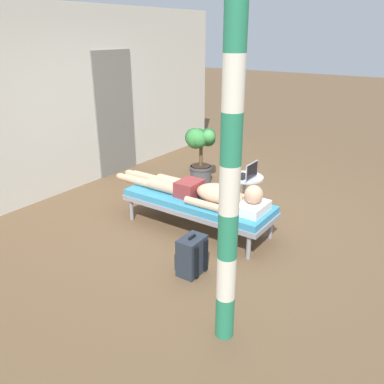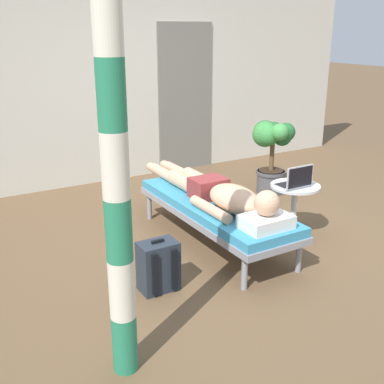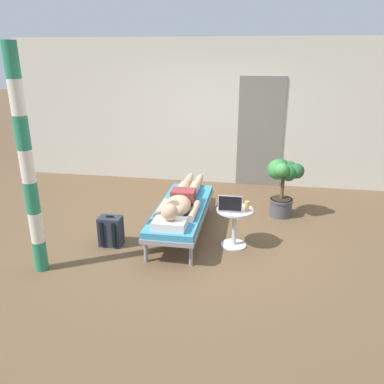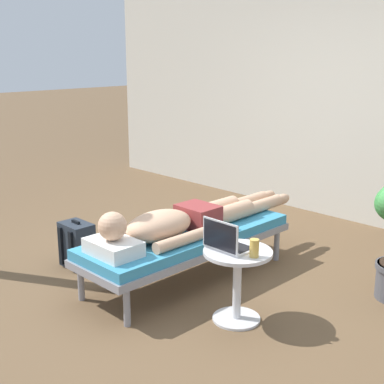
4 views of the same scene
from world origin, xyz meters
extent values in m
plane|color=brown|center=(0.00, 0.00, 0.00)|extent=(40.00, 40.00, 0.00)
cube|color=beige|center=(-0.21, 2.51, 1.35)|extent=(7.60, 0.20, 2.70)
cube|color=slate|center=(0.82, 2.40, 1.02)|extent=(0.84, 0.03, 2.04)
cylinder|color=gray|center=(-0.49, 0.88, 0.14)|extent=(0.05, 0.05, 0.28)
cylinder|color=gray|center=(0.08, 0.88, 0.14)|extent=(0.05, 0.05, 0.28)
cylinder|color=gray|center=(-0.49, -0.83, 0.14)|extent=(0.05, 0.05, 0.28)
cylinder|color=gray|center=(0.08, -0.83, 0.14)|extent=(0.05, 0.05, 0.28)
cube|color=gray|center=(-0.21, 0.03, 0.31)|extent=(0.66, 1.91, 0.06)
cube|color=teal|center=(-0.21, 0.03, 0.38)|extent=(0.64, 1.87, 0.08)
cube|color=white|center=(-0.21, -0.72, 0.47)|extent=(0.40, 0.28, 0.11)
sphere|color=#D8A884|center=(-0.21, -0.72, 0.64)|extent=(0.21, 0.21, 0.21)
ellipsoid|color=#D8A884|center=(-0.21, -0.28, 0.54)|extent=(0.35, 0.60, 0.23)
cylinder|color=#D8A884|center=(-0.43, -0.23, 0.46)|extent=(0.09, 0.55, 0.09)
cylinder|color=#D8A884|center=(0.01, -0.23, 0.46)|extent=(0.09, 0.55, 0.09)
cube|color=maroon|center=(-0.21, 0.15, 0.52)|extent=(0.33, 0.26, 0.19)
cylinder|color=#D8A884|center=(-0.29, 0.49, 0.49)|extent=(0.15, 0.42, 0.15)
cylinder|color=#D8A884|center=(-0.29, 0.92, 0.47)|extent=(0.11, 0.44, 0.11)
ellipsoid|color=#D8A884|center=(-0.29, 1.21, 0.47)|extent=(0.09, 0.20, 0.10)
cylinder|color=#D8A884|center=(-0.12, 0.49, 0.49)|extent=(0.15, 0.42, 0.15)
cylinder|color=#D8A884|center=(-0.12, 0.92, 0.47)|extent=(0.11, 0.44, 0.11)
ellipsoid|color=#D8A884|center=(-0.12, 1.21, 0.47)|extent=(0.09, 0.20, 0.10)
cylinder|color=silver|center=(0.55, -0.22, 0.01)|extent=(0.34, 0.34, 0.02)
cylinder|color=silver|center=(0.55, -0.22, 0.26)|extent=(0.06, 0.06, 0.48)
cylinder|color=silver|center=(0.55, -0.22, 0.51)|extent=(0.48, 0.48, 0.02)
cube|color=silver|center=(0.49, -0.22, 0.53)|extent=(0.31, 0.22, 0.02)
cube|color=black|center=(0.49, -0.21, 0.54)|extent=(0.27, 0.15, 0.00)
cube|color=silver|center=(0.49, -0.34, 0.64)|extent=(0.31, 0.01, 0.21)
cube|color=black|center=(0.49, -0.34, 0.64)|extent=(0.29, 0.00, 0.19)
cylinder|color=gold|center=(0.70, -0.23, 0.58)|extent=(0.06, 0.06, 0.12)
cube|color=#262D38|center=(-1.07, -0.48, 0.20)|extent=(0.30, 0.20, 0.40)
cube|color=#262D38|center=(-1.07, -0.36, 0.13)|extent=(0.23, 0.04, 0.18)
cube|color=black|center=(-1.15, -0.59, 0.20)|extent=(0.04, 0.02, 0.34)
cube|color=black|center=(-0.98, -0.59, 0.20)|extent=(0.04, 0.02, 0.34)
cube|color=black|center=(-1.07, -0.48, 0.41)|extent=(0.10, 0.02, 0.02)
cylinder|color=#4C4C51|center=(1.20, 0.92, 0.14)|extent=(0.34, 0.34, 0.28)
cylinder|color=#4C4C51|center=(1.20, 0.92, 0.26)|extent=(0.37, 0.37, 0.04)
cylinder|color=#332319|center=(1.20, 0.92, 0.29)|extent=(0.31, 0.31, 0.01)
cylinder|color=brown|center=(1.20, 0.92, 0.46)|extent=(0.06, 0.06, 0.36)
sphere|color=#23602D|center=(1.39, 0.90, 0.75)|extent=(0.23, 0.23, 0.23)
sphere|color=#23602D|center=(1.29, 1.01, 0.73)|extent=(0.27, 0.27, 0.27)
sphere|color=#23602D|center=(1.16, 1.01, 0.75)|extent=(0.30, 0.30, 0.30)
sphere|color=#38843D|center=(1.11, 0.96, 0.74)|extent=(0.31, 0.31, 0.31)
sphere|color=#38843D|center=(1.11, 0.90, 0.74)|extent=(0.27, 0.27, 0.27)
sphere|color=#429347|center=(1.16, 0.75, 0.80)|extent=(0.20, 0.20, 0.20)
sphere|color=#23602D|center=(1.27, 0.83, 0.73)|extent=(0.24, 0.24, 0.24)
cylinder|color=#267F59|center=(-1.66, -1.21, 0.18)|extent=(0.15, 0.15, 0.36)
cylinder|color=silver|center=(-1.66, -1.21, 0.55)|extent=(0.15, 0.15, 0.36)
cylinder|color=#267F59|center=(-1.66, -1.21, 0.91)|extent=(0.15, 0.15, 0.36)
cylinder|color=silver|center=(-1.66, -1.21, 1.28)|extent=(0.15, 0.15, 0.36)
cylinder|color=#267F59|center=(-1.66, -1.21, 1.64)|extent=(0.15, 0.15, 0.36)
cylinder|color=silver|center=(-1.66, -1.21, 2.00)|extent=(0.15, 0.15, 0.36)
cylinder|color=#267F59|center=(-1.66, -1.21, 2.37)|extent=(0.15, 0.15, 0.36)
camera|label=1|loc=(-3.96, -2.49, 2.31)|focal=37.52mm
camera|label=2|loc=(-2.52, -3.47, 1.95)|focal=44.59mm
camera|label=3|loc=(0.80, -4.88, 2.44)|focal=36.24mm
camera|label=4|loc=(2.78, -2.87, 1.86)|focal=50.14mm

